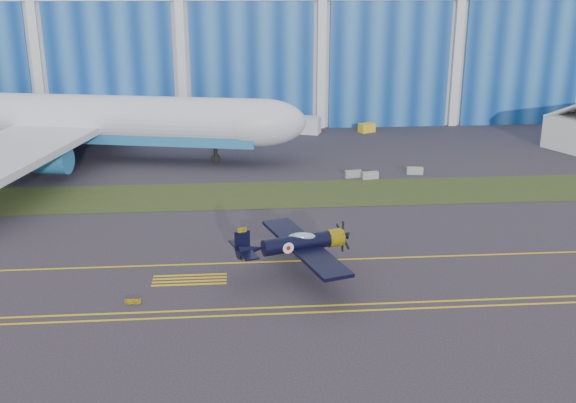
{
  "coord_description": "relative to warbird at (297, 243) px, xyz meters",
  "views": [
    {
      "loc": [
        -14.09,
        -58.32,
        23.2
      ],
      "look_at": [
        -9.25,
        1.15,
        3.4
      ],
      "focal_mm": 42.0,
      "sensor_mm": 36.0,
      "label": 1
    }
  ],
  "objects": [
    {
      "name": "hangar",
      "position": [
        9.25,
        79.64,
        12.16
      ],
      "size": [
        220.0,
        45.7,
        30.0
      ],
      "color": "silver",
      "rests_on": "ground"
    },
    {
      "name": "grass_median",
      "position": [
        9.25,
        21.85,
        -2.78
      ],
      "size": [
        260.0,
        10.0,
        0.02
      ],
      "primitive_type": "cube",
      "color": "#475128",
      "rests_on": "ground"
    },
    {
      "name": "taxiway_centreline",
      "position": [
        9.25,
        2.85,
        -2.79
      ],
      "size": [
        200.0,
        0.2,
        0.02
      ],
      "primitive_type": "cube",
      "color": "yellow",
      "rests_on": "ground"
    },
    {
      "name": "tug",
      "position": [
        16.14,
        53.16,
        -2.1
      ],
      "size": [
        2.79,
        2.33,
        1.4
      ],
      "primitive_type": "cube",
      "rotation": [
        0.0,
        0.0,
        0.41
      ],
      "color": "yellow",
      "rests_on": "ground"
    },
    {
      "name": "guard_board_left",
      "position": [
        -12.75,
        -4.15,
        -2.62
      ],
      "size": [
        1.2,
        0.15,
        0.35
      ],
      "primitive_type": "cube",
      "color": "yellow",
      "rests_on": "ground"
    },
    {
      "name": "shipping_container",
      "position": [
        5.64,
        53.45,
        -1.48
      ],
      "size": [
        6.53,
        4.35,
        2.63
      ],
      "primitive_type": "cube",
      "rotation": [
        0.0,
        0.0,
        -0.35
      ],
      "color": "silver",
      "rests_on": "ground"
    },
    {
      "name": "hold_short_ladder",
      "position": [
        -8.75,
        -0.25,
        -2.79
      ],
      "size": [
        6.0,
        2.4,
        0.02
      ],
      "primitive_type": null,
      "color": "yellow",
      "rests_on": "ground"
    },
    {
      "name": "warbird",
      "position": [
        0.0,
        0.0,
        0.0
      ],
      "size": [
        14.37,
        15.87,
        3.92
      ],
      "rotation": [
        0.0,
        0.0,
        0.3
      ],
      "color": "black",
      "rests_on": "ground"
    },
    {
      "name": "jetliner",
      "position": [
        -26.3,
        40.49,
        9.43
      ],
      "size": [
        81.3,
        73.21,
        24.44
      ],
      "rotation": [
        0.0,
        0.0,
        -0.22
      ],
      "color": "silver",
      "rests_on": "ground"
    },
    {
      "name": "edge_line_near",
      "position": [
        9.25,
        -6.65,
        -2.79
      ],
      "size": [
        80.0,
        0.2,
        0.02
      ],
      "primitive_type": "cube",
      "color": "yellow",
      "rests_on": "ground"
    },
    {
      "name": "ground",
      "position": [
        9.25,
        7.85,
        -2.8
      ],
      "size": [
        260.0,
        260.0,
        0.0
      ],
      "primitive_type": "plane",
      "color": "#352F3A",
      "rests_on": "ground"
    },
    {
      "name": "barrier_c",
      "position": [
        17.49,
        28.72,
        -2.35
      ],
      "size": [
        2.07,
        0.9,
        0.9
      ],
      "primitive_type": "cube",
      "rotation": [
        0.0,
        0.0,
        -0.15
      ],
      "color": "gray",
      "rests_on": "ground"
    },
    {
      "name": "edge_line_far",
      "position": [
        9.25,
        -5.65,
        -2.79
      ],
      "size": [
        80.0,
        0.2,
        0.02
      ],
      "primitive_type": "cube",
      "color": "yellow",
      "rests_on": "ground"
    },
    {
      "name": "barrier_b",
      "position": [
        11.52,
        27.08,
        -2.35
      ],
      "size": [
        2.07,
        0.93,
        0.9
      ],
      "primitive_type": "cube",
      "rotation": [
        0.0,
        0.0,
        0.17
      ],
      "color": "#929A95",
      "rests_on": "ground"
    },
    {
      "name": "barrier_a",
      "position": [
        9.56,
        27.87,
        -2.35
      ],
      "size": [
        2.06,
        0.83,
        0.9
      ],
      "primitive_type": "cube",
      "rotation": [
        0.0,
        0.0,
        0.12
      ],
      "color": "gray",
      "rests_on": "ground"
    }
  ]
}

